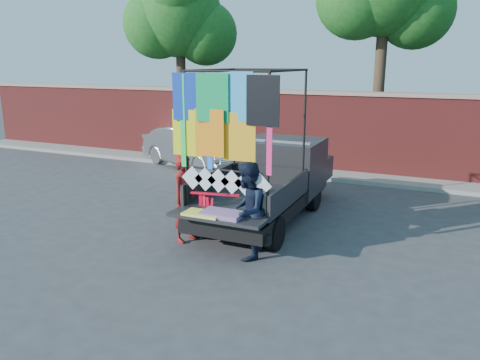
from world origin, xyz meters
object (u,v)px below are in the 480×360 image
at_px(pickup_truck, 275,178).
at_px(woman, 186,198).
at_px(man, 247,211).
at_px(sedan, 193,147).

bearing_deg(pickup_truck, woman, -112.26).
relative_size(woman, man, 0.98).
distance_m(pickup_truck, woman, 2.61).
relative_size(sedan, woman, 2.38).
height_order(woman, man, man).
xyz_separation_m(sedan, woman, (3.30, -6.01, 0.19)).
bearing_deg(sedan, man, -120.93).
relative_size(pickup_truck, woman, 3.03).
distance_m(woman, man, 1.48).
bearing_deg(man, woman, -110.90).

